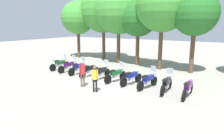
{
  "coord_description": "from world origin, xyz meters",
  "views": [
    {
      "loc": [
        7.65,
        -11.83,
        3.95
      ],
      "look_at": [
        0.0,
        0.5,
        0.9
      ],
      "focal_mm": 32.27,
      "sensor_mm": 36.0,
      "label": 1
    }
  ],
  "objects_px": {
    "motorcycle_5": "(116,74)",
    "tree_3": "(138,17)",
    "person_0": "(82,72)",
    "motorcycle_8": "(167,84)",
    "motorcycle_9": "(188,88)",
    "motorcycle_2": "(79,68)",
    "motorcycle_3": "(89,70)",
    "motorcycle_0": "(60,64)",
    "tree_1": "(103,10)",
    "motorcycle_6": "(131,77)",
    "motorcycle_7": "(148,80)",
    "tree_5": "(195,13)",
    "tree_2": "(119,10)",
    "motorcycle_1": "(69,66)",
    "tree_4": "(162,5)",
    "tree_0": "(78,18)",
    "motorcycle_4": "(102,72)",
    "person_1": "(95,77)"
  },
  "relations": [
    {
      "from": "motorcycle_4",
      "to": "tree_2",
      "type": "distance_m",
      "value": 8.27
    },
    {
      "from": "person_0",
      "to": "motorcycle_5",
      "type": "bearing_deg",
      "value": -85.32
    },
    {
      "from": "motorcycle_1",
      "to": "tree_0",
      "type": "xyz_separation_m",
      "value": [
        -4.43,
        6.42,
        4.25
      ]
    },
    {
      "from": "motorcycle_0",
      "to": "motorcycle_8",
      "type": "relative_size",
      "value": 1.0
    },
    {
      "from": "motorcycle_7",
      "to": "person_0",
      "type": "distance_m",
      "value": 4.2
    },
    {
      "from": "motorcycle_0",
      "to": "motorcycle_9",
      "type": "bearing_deg",
      "value": -91.47
    },
    {
      "from": "motorcycle_7",
      "to": "tree_1",
      "type": "xyz_separation_m",
      "value": [
        -8.89,
        8.15,
        5.13
      ]
    },
    {
      "from": "motorcycle_5",
      "to": "motorcycle_7",
      "type": "height_order",
      "value": "same"
    },
    {
      "from": "motorcycle_8",
      "to": "tree_2",
      "type": "relative_size",
      "value": 0.28
    },
    {
      "from": "motorcycle_5",
      "to": "tree_3",
      "type": "height_order",
      "value": "tree_3"
    },
    {
      "from": "tree_3",
      "to": "motorcycle_2",
      "type": "bearing_deg",
      "value": -112.39
    },
    {
      "from": "motorcycle_6",
      "to": "tree_3",
      "type": "bearing_deg",
      "value": 34.56
    },
    {
      "from": "motorcycle_2",
      "to": "motorcycle_3",
      "type": "relative_size",
      "value": 1.0
    },
    {
      "from": "motorcycle_1",
      "to": "motorcycle_8",
      "type": "height_order",
      "value": "same"
    },
    {
      "from": "person_0",
      "to": "tree_5",
      "type": "relative_size",
      "value": 0.26
    },
    {
      "from": "motorcycle_4",
      "to": "person_1",
      "type": "bearing_deg",
      "value": -152.47
    },
    {
      "from": "person_0",
      "to": "motorcycle_4",
      "type": "bearing_deg",
      "value": -55.25
    },
    {
      "from": "motorcycle_8",
      "to": "tree_2",
      "type": "bearing_deg",
      "value": 45.57
    },
    {
      "from": "motorcycle_8",
      "to": "motorcycle_9",
      "type": "xyz_separation_m",
      "value": [
        1.25,
        -0.15,
        -0.01
      ]
    },
    {
      "from": "motorcycle_5",
      "to": "tree_3",
      "type": "distance_m",
      "value": 7.65
    },
    {
      "from": "motorcycle_3",
      "to": "tree_4",
      "type": "xyz_separation_m",
      "value": [
        3.77,
        5.41,
        5.08
      ]
    },
    {
      "from": "motorcycle_4",
      "to": "tree_5",
      "type": "distance_m",
      "value": 8.74
    },
    {
      "from": "motorcycle_0",
      "to": "tree_2",
      "type": "distance_m",
      "value": 7.95
    },
    {
      "from": "motorcycle_5",
      "to": "person_0",
      "type": "distance_m",
      "value": 2.55
    },
    {
      "from": "motorcycle_8",
      "to": "tree_3",
      "type": "height_order",
      "value": "tree_3"
    },
    {
      "from": "motorcycle_0",
      "to": "tree_5",
      "type": "height_order",
      "value": "tree_5"
    },
    {
      "from": "motorcycle_5",
      "to": "person_1",
      "type": "relative_size",
      "value": 1.35
    },
    {
      "from": "motorcycle_9",
      "to": "tree_5",
      "type": "relative_size",
      "value": 0.33
    },
    {
      "from": "motorcycle_6",
      "to": "tree_0",
      "type": "xyz_separation_m",
      "value": [
        -10.67,
        6.98,
        4.27
      ]
    },
    {
      "from": "motorcycle_2",
      "to": "motorcycle_0",
      "type": "bearing_deg",
      "value": 83.45
    },
    {
      "from": "motorcycle_3",
      "to": "motorcycle_4",
      "type": "height_order",
      "value": "motorcycle_4"
    },
    {
      "from": "person_0",
      "to": "tree_4",
      "type": "bearing_deg",
      "value": -74.29
    },
    {
      "from": "motorcycle_3",
      "to": "motorcycle_5",
      "type": "distance_m",
      "value": 2.51
    },
    {
      "from": "motorcycle_1",
      "to": "motorcycle_6",
      "type": "distance_m",
      "value": 6.26
    },
    {
      "from": "motorcycle_9",
      "to": "tree_2",
      "type": "relative_size",
      "value": 0.28
    },
    {
      "from": "motorcycle_3",
      "to": "tree_2",
      "type": "distance_m",
      "value": 7.93
    },
    {
      "from": "motorcycle_0",
      "to": "motorcycle_1",
      "type": "distance_m",
      "value": 1.26
    },
    {
      "from": "motorcycle_4",
      "to": "motorcycle_9",
      "type": "xyz_separation_m",
      "value": [
        6.23,
        -0.59,
        -0.01
      ]
    },
    {
      "from": "tree_2",
      "to": "tree_4",
      "type": "distance_m",
      "value": 4.81
    },
    {
      "from": "tree_4",
      "to": "tree_5",
      "type": "height_order",
      "value": "tree_4"
    },
    {
      "from": "motorcycle_3",
      "to": "motorcycle_4",
      "type": "distance_m",
      "value": 1.25
    },
    {
      "from": "tree_0",
      "to": "tree_1",
      "type": "bearing_deg",
      "value": 17.88
    },
    {
      "from": "motorcycle_9",
      "to": "tree_1",
      "type": "xyz_separation_m",
      "value": [
        -11.37,
        8.44,
        5.14
      ]
    },
    {
      "from": "tree_1",
      "to": "motorcycle_9",
      "type": "bearing_deg",
      "value": -36.58
    },
    {
      "from": "motorcycle_7",
      "to": "person_0",
      "type": "height_order",
      "value": "person_0"
    },
    {
      "from": "tree_3",
      "to": "tree_5",
      "type": "bearing_deg",
      "value": -8.02
    },
    {
      "from": "motorcycle_5",
      "to": "motorcycle_6",
      "type": "xyz_separation_m",
      "value": [
        1.24,
        -0.06,
        -0.01
      ]
    },
    {
      "from": "motorcycle_9",
      "to": "motorcycle_0",
      "type": "bearing_deg",
      "value": 85.28
    },
    {
      "from": "motorcycle_7",
      "to": "motorcycle_9",
      "type": "relative_size",
      "value": 0.99
    },
    {
      "from": "tree_2",
      "to": "tree_4",
      "type": "xyz_separation_m",
      "value": [
        4.74,
        -0.76,
        0.2
      ]
    }
  ]
}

